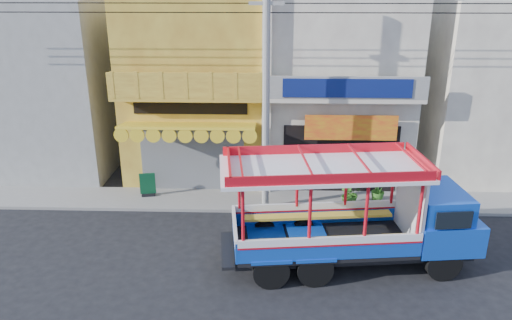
{
  "coord_description": "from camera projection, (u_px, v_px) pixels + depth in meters",
  "views": [
    {
      "loc": [
        -0.8,
        -14.03,
        8.46
      ],
      "look_at": [
        -1.33,
        2.5,
        2.33
      ],
      "focal_mm": 35.0,
      "sensor_mm": 36.0,
      "label": 1
    }
  ],
  "objects": [
    {
      "name": "green_sign",
      "position": [
        148.0,
        186.0,
        20.0
      ],
      "size": [
        0.63,
        0.38,
        0.96
      ],
      "color": "black",
      "rests_on": "sidewalk"
    },
    {
      "name": "sidewalk",
      "position": [
        291.0,
        201.0,
        19.8
      ],
      "size": [
        30.0,
        2.0,
        0.12
      ],
      "primitive_type": "cube",
      "color": "slate",
      "rests_on": "ground"
    },
    {
      "name": "songthaew_truck",
      "position": [
        369.0,
        214.0,
        15.0
      ],
      "size": [
        7.85,
        3.3,
        3.56
      ],
      "color": "black",
      "rests_on": "ground"
    },
    {
      "name": "filler_building_left",
      "position": [
        47.0,
        85.0,
        22.58
      ],
      "size": [
        6.0,
        6.0,
        7.6
      ],
      "primitive_type": "cube",
      "color": "gray",
      "rests_on": "ground"
    },
    {
      "name": "party_pilaster",
      "position": [
        267.0,
        99.0,
        19.25
      ],
      "size": [
        0.35,
        0.3,
        8.0
      ],
      "primitive_type": "cube",
      "color": "#B6A995",
      "rests_on": "ground"
    },
    {
      "name": "shophouse_right",
      "position": [
        335.0,
        80.0,
        22.05
      ],
      "size": [
        6.0,
        6.75,
        8.24
      ],
      "color": "#B6A995",
      "rests_on": "ground"
    },
    {
      "name": "ground",
      "position": [
        295.0,
        255.0,
        16.07
      ],
      "size": [
        90.0,
        90.0,
        0.0
      ],
      "primitive_type": "plane",
      "color": "black",
      "rests_on": "ground"
    },
    {
      "name": "potted_plant_b",
      "position": [
        346.0,
        194.0,
        19.13
      ],
      "size": [
        0.54,
        0.6,
        0.92
      ],
      "primitive_type": "imported",
      "rotation": [
        0.0,
        0.0,
        1.88
      ],
      "color": "#2D631C",
      "rests_on": "sidewalk"
    },
    {
      "name": "utility_pole",
      "position": [
        270.0,
        80.0,
        17.44
      ],
      "size": [
        28.0,
        0.26,
        9.0
      ],
      "color": "gray",
      "rests_on": "ground"
    },
    {
      "name": "filler_building_right",
      "position": [
        494.0,
        88.0,
        21.98
      ],
      "size": [
        6.0,
        6.0,
        7.6
      ],
      "primitive_type": "cube",
      "color": "#B6A995",
      "rests_on": "ground"
    },
    {
      "name": "potted_plant_c",
      "position": [
        378.0,
        190.0,
        19.5
      ],
      "size": [
        0.72,
        0.72,
        0.95
      ],
      "primitive_type": "imported",
      "rotation": [
        0.0,
        0.0,
        4.2
      ],
      "color": "#2D631C",
      "rests_on": "sidewalk"
    },
    {
      "name": "potted_plant_a",
      "position": [
        351.0,
        193.0,
        19.28
      ],
      "size": [
        1.02,
        1.03,
        0.87
      ],
      "primitive_type": "imported",
      "rotation": [
        0.0,
        0.0,
        0.85
      ],
      "color": "#2D631C",
      "rests_on": "sidewalk"
    },
    {
      "name": "shophouse_left",
      "position": [
        200.0,
        80.0,
        22.22
      ],
      "size": [
        6.0,
        7.5,
        8.24
      ],
      "color": "#AB7826",
      "rests_on": "ground"
    }
  ]
}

